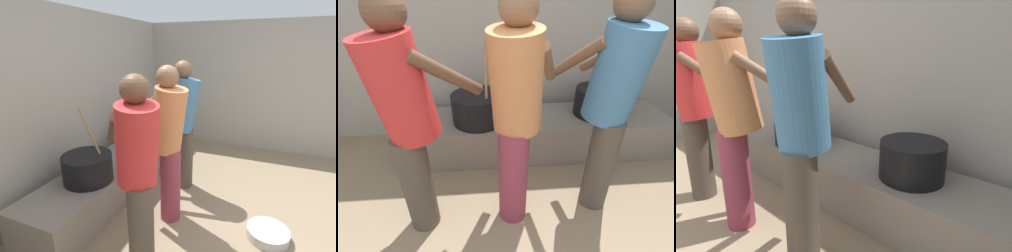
# 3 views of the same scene
# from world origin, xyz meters

# --- Properties ---
(block_enclosure_rear) EXTENTS (5.34, 0.20, 2.10)m
(block_enclosure_rear) POSITION_xyz_m (0.00, 2.35, 1.05)
(block_enclosure_rear) COLOR #9E998E
(block_enclosure_rear) RESTS_ON ground_plane
(hearth_ledge) EXTENTS (2.64, 0.60, 0.39)m
(hearth_ledge) POSITION_xyz_m (0.52, 1.83, 0.20)
(hearth_ledge) COLOR slate
(hearth_ledge) RESTS_ON ground_plane
(cooking_pot_main) EXTENTS (0.49, 0.49, 0.73)m
(cooking_pot_main) POSITION_xyz_m (-0.07, 1.79, 0.53)
(cooking_pot_main) COLOR black
(cooking_pot_main) RESTS_ON hearth_ledge
(cooking_pot_secondary) EXTENTS (0.46, 0.46, 0.27)m
(cooking_pot_secondary) POSITION_xyz_m (1.12, 1.84, 0.53)
(cooking_pot_secondary) COLOR black
(cooking_pot_secondary) RESTS_ON hearth_ledge
(cook_in_blue_shirt) EXTENTS (0.54, 0.72, 1.54)m
(cook_in_blue_shirt) POSITION_xyz_m (0.82, 1.10, 0.88)
(cook_in_blue_shirt) COLOR #4C4238
(cook_in_blue_shirt) RESTS_ON ground_plane
(cook_in_orange_shirt) EXTENTS (0.54, 0.72, 1.53)m
(cook_in_orange_shirt) POSITION_xyz_m (0.19, 1.03, 0.87)
(cook_in_orange_shirt) COLOR #8C3347
(cook_in_orange_shirt) RESTS_ON ground_plane
(cook_in_red_shirt) EXTENTS (0.69, 0.66, 1.52)m
(cook_in_red_shirt) POSITION_xyz_m (-0.44, 1.00, 0.86)
(cook_in_red_shirt) COLOR #4C4238
(cook_in_red_shirt) RESTS_ON ground_plane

